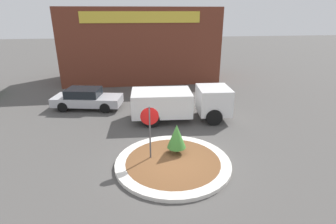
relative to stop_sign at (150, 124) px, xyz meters
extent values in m
plane|color=#514F4C|center=(0.94, -0.45, -1.79)|extent=(120.00, 120.00, 0.00)
cylinder|color=silver|center=(0.94, -0.45, -1.71)|extent=(5.03, 5.03, 0.17)
cylinder|color=brown|center=(0.94, -0.45, -1.71)|extent=(4.12, 4.12, 0.17)
cylinder|color=#4C4C51|center=(0.00, 0.00, -0.52)|extent=(0.07, 0.07, 2.56)
cylinder|color=#B71414|center=(0.00, 0.00, 0.35)|extent=(0.78, 0.03, 0.78)
cylinder|color=brown|center=(1.21, 0.26, -1.48)|extent=(0.08, 0.08, 0.29)
cone|color=#3D7F33|center=(1.21, 0.26, -0.78)|extent=(0.86, 0.86, 1.11)
cube|color=white|center=(4.18, 4.48, -0.58)|extent=(2.00, 2.27, 1.55)
cube|color=white|center=(1.01, 4.66, -0.66)|extent=(3.65, 2.48, 1.39)
cube|color=black|center=(4.84, 4.45, -0.31)|extent=(0.15, 1.94, 0.54)
cylinder|color=black|center=(4.06, 5.54, -1.31)|extent=(0.98, 0.30, 0.97)
cylinder|color=black|center=(3.95, 3.44, -1.31)|extent=(0.98, 0.30, 0.97)
cylinder|color=black|center=(0.42, 5.74, -1.31)|extent=(0.98, 0.30, 0.97)
cylinder|color=black|center=(0.30, 3.64, -1.31)|extent=(0.98, 0.30, 0.97)
cube|color=brown|center=(0.24, 15.62, 1.52)|extent=(14.02, 6.00, 6.63)
cube|color=gold|center=(0.24, 12.59, 4.02)|extent=(9.82, 0.08, 0.90)
cube|color=#B7B7BC|center=(-3.78, 7.38, -1.22)|extent=(4.82, 2.60, 0.57)
cube|color=black|center=(-4.00, 7.42, -0.66)|extent=(2.44, 1.95, 0.54)
cylinder|color=black|center=(-2.23, 7.92, -1.45)|extent=(0.71, 0.32, 0.68)
cylinder|color=black|center=(-2.54, 6.31, -1.45)|extent=(0.71, 0.32, 0.68)
cylinder|color=black|center=(-5.01, 8.45, -1.45)|extent=(0.71, 0.32, 0.68)
cylinder|color=black|center=(-5.32, 6.84, -1.45)|extent=(0.71, 0.32, 0.68)
camera|label=1|loc=(-0.58, -10.19, 4.47)|focal=28.00mm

